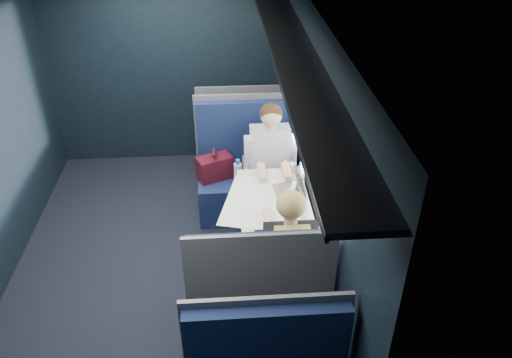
{
  "coord_description": "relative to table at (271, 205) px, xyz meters",
  "views": [
    {
      "loc": [
        0.64,
        -3.63,
        3.31
      ],
      "look_at": [
        0.9,
        0.0,
        0.95
      ],
      "focal_mm": 35.0,
      "sensor_mm": 36.0,
      "label": 1
    }
  ],
  "objects": [
    {
      "name": "seat_row_front",
      "position": [
        -0.18,
        1.8,
        -0.25
      ],
      "size": [
        1.04,
        0.51,
        1.16
      ],
      "color": "#0D1639",
      "rests_on": "ground"
    },
    {
      "name": "papers",
      "position": [
        -0.13,
        -0.05,
        0.08
      ],
      "size": [
        0.71,
        0.89,
        0.01
      ],
      "primitive_type": "cube",
      "rotation": [
        0.0,
        0.0,
        -0.25
      ],
      "color": "white",
      "rests_on": "table"
    },
    {
      "name": "room_shell",
      "position": [
        -1.01,
        0.0,
        0.81
      ],
      "size": [
        3.0,
        4.4,
        2.4
      ],
      "color": "black",
      "rests_on": "ground"
    },
    {
      "name": "man",
      "position": [
        0.07,
        0.7,
        0.06
      ],
      "size": [
        0.53,
        0.56,
        1.32
      ],
      "color": "black",
      "rests_on": "ground"
    },
    {
      "name": "seat_bay_far",
      "position": [
        -0.18,
        -0.87,
        -0.25
      ],
      "size": [
        1.04,
        0.62,
        1.26
      ],
      "color": "#0D1639",
      "rests_on": "ground"
    },
    {
      "name": "laptop",
      "position": [
        0.21,
        0.07,
        0.14
      ],
      "size": [
        0.27,
        0.34,
        0.23
      ],
      "color": "silver",
      "rests_on": "table"
    },
    {
      "name": "table",
      "position": [
        0.0,
        0.0,
        0.0
      ],
      "size": [
        0.62,
        1.0,
        0.74
      ],
      "color": "#54565E",
      "rests_on": "ground"
    },
    {
      "name": "bottle_small",
      "position": [
        0.3,
        0.2,
        0.18
      ],
      "size": [
        0.07,
        0.07,
        0.23
      ],
      "color": "silver",
      "rests_on": "table"
    },
    {
      "name": "woman",
      "position": [
        0.07,
        -0.71,
        0.06
      ],
      "size": [
        0.53,
        0.56,
        1.32
      ],
      "color": "black",
      "rests_on": "ground"
    },
    {
      "name": "ground",
      "position": [
        -1.03,
        0.0,
        -0.67
      ],
      "size": [
        2.8,
        4.2,
        0.01
      ],
      "primitive_type": "cube",
      "color": "black"
    },
    {
      "name": "cup",
      "position": [
        0.26,
        0.44,
        0.12
      ],
      "size": [
        0.07,
        0.07,
        0.09
      ],
      "primitive_type": "cylinder",
      "color": "white",
      "rests_on": "table"
    },
    {
      "name": "seat_bay_near",
      "position": [
        -0.2,
        0.87,
        -0.24
      ],
      "size": [
        1.05,
        0.62,
        1.26
      ],
      "color": "#0D1639",
      "rests_on": "ground"
    }
  ]
}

